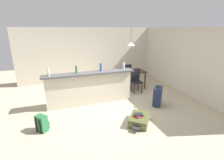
{
  "coord_description": "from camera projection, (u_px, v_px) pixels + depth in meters",
  "views": [
    {
      "loc": [
        -1.66,
        -4.76,
        2.46
      ],
      "look_at": [
        0.21,
        0.57,
        0.68
      ],
      "focal_mm": 26.55,
      "sensor_mm": 36.0,
      "label": 1
    }
  ],
  "objects": [
    {
      "name": "bottle_white",
      "position": [
        48.0,
        72.0,
        4.84
      ],
      "size": [
        0.06,
        0.06,
        0.25
      ],
      "primitive_type": "cylinder",
      "color": "silver",
      "rests_on": "bar_countertop"
    },
    {
      "name": "dining_table",
      "position": [
        131.0,
        73.0,
        6.98
      ],
      "size": [
        1.1,
        0.8,
        0.74
      ],
      "color": "#332319",
      "rests_on": "ground_plane"
    },
    {
      "name": "suitcase_upright_navy",
      "position": [
        158.0,
        96.0,
        5.43
      ],
      "size": [
        0.47,
        0.49,
        0.67
      ],
      "color": "#1E284C",
      "rests_on": "ground_plane"
    },
    {
      "name": "dining_chair_near_partition",
      "position": [
        136.0,
        79.0,
        6.55
      ],
      "size": [
        0.42,
        0.42,
        0.93
      ],
      "color": "black",
      "rests_on": "ground_plane"
    },
    {
      "name": "wall_back",
      "position": [
        91.0,
        55.0,
        7.92
      ],
      "size": [
        6.6,
        0.1,
        2.5
      ],
      "primitive_type": "cube",
      "color": "beige",
      "rests_on": "ground_plane"
    },
    {
      "name": "bar_countertop",
      "position": [
        90.0,
        73.0,
        5.31
      ],
      "size": [
        2.96,
        0.4,
        0.05
      ],
      "primitive_type": "cube",
      "color": "#4C4C51",
      "rests_on": "partition_half_wall"
    },
    {
      "name": "partition_half_wall",
      "position": [
        90.0,
        89.0,
        5.48
      ],
      "size": [
        2.8,
        0.2,
        1.05
      ],
      "primitive_type": "cube",
      "color": "beige",
      "rests_on": "ground_plane"
    },
    {
      "name": "suitcase_flat_olive",
      "position": [
        139.0,
        120.0,
        4.44
      ],
      "size": [
        0.82,
        0.85,
        0.22
      ],
      "color": "#51562D",
      "rests_on": "ground_plane"
    },
    {
      "name": "ground_plane",
      "position": [
        112.0,
        106.0,
        5.55
      ],
      "size": [
        13.0,
        13.0,
        0.05
      ],
      "primitive_type": "cube",
      "color": "#BCAD8E"
    },
    {
      "name": "backpack_green",
      "position": [
        42.0,
        123.0,
        4.09
      ],
      "size": [
        0.34,
        0.34,
        0.42
      ],
      "color": "#286B3D",
      "rests_on": "ground_plane"
    },
    {
      "name": "bottle_green",
      "position": [
        76.0,
        69.0,
        5.21
      ],
      "size": [
        0.06,
        0.06,
        0.23
      ],
      "primitive_type": "cylinder",
      "color": "#2D6B38",
      "rests_on": "bar_countertop"
    },
    {
      "name": "bottle_blue",
      "position": [
        101.0,
        67.0,
        5.48
      ],
      "size": [
        0.07,
        0.07,
        0.25
      ],
      "primitive_type": "cylinder",
      "color": "#284C89",
      "rests_on": "bar_countertop"
    },
    {
      "name": "pendant_lamp",
      "position": [
        131.0,
        44.0,
        6.7
      ],
      "size": [
        0.34,
        0.34,
        0.77
      ],
      "color": "black"
    },
    {
      "name": "book_stack",
      "position": [
        139.0,
        115.0,
        4.39
      ],
      "size": [
        0.26,
        0.23,
        0.06
      ],
      "color": "#AD2D2D",
      "rests_on": "suitcase_flat_olive"
    },
    {
      "name": "bottle_clear",
      "position": [
        124.0,
        66.0,
        5.74
      ],
      "size": [
        0.07,
        0.07,
        0.23
      ],
      "primitive_type": "cylinder",
      "color": "silver",
      "rests_on": "bar_countertop"
    },
    {
      "name": "wall_right",
      "position": [
        183.0,
        61.0,
        6.4
      ],
      "size": [
        0.1,
        6.0,
        2.5
      ],
      "primitive_type": "cube",
      "color": "beige",
      "rests_on": "ground_plane"
    },
    {
      "name": "dining_chair_far_side",
      "position": [
        126.0,
        73.0,
        7.49
      ],
      "size": [
        0.45,
        0.45,
        0.93
      ],
      "color": "black",
      "rests_on": "ground_plane"
    }
  ]
}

